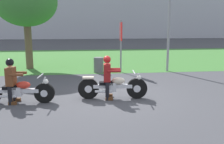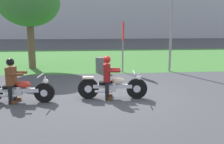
% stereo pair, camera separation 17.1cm
% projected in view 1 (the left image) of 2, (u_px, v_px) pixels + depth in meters
% --- Properties ---
extents(ground, '(120.00, 120.00, 0.00)m').
position_uv_depth(ground, '(108.00, 96.00, 8.44)').
color(ground, '#424247').
extents(grass_verge, '(60.00, 12.00, 0.01)m').
position_uv_depth(grass_verge, '(95.00, 58.00, 18.15)').
color(grass_verge, '#3D7533').
rests_on(grass_verge, ground).
extents(motorcycle_lead, '(2.26, 0.66, 0.90)m').
position_uv_depth(motorcycle_lead, '(113.00, 87.00, 8.14)').
color(motorcycle_lead, black).
rests_on(motorcycle_lead, ground).
extents(rider_lead, '(0.57, 0.49, 1.42)m').
position_uv_depth(rider_lead, '(108.00, 74.00, 8.05)').
color(rider_lead, black).
rests_on(rider_lead, ground).
extents(motorcycle_follow, '(2.25, 0.66, 0.87)m').
position_uv_depth(motorcycle_follow, '(18.00, 91.00, 7.68)').
color(motorcycle_follow, black).
rests_on(motorcycle_follow, ground).
extents(rider_follow, '(0.57, 0.49, 1.39)m').
position_uv_depth(rider_follow, '(11.00, 77.00, 7.60)').
color(rider_follow, black).
rests_on(rider_follow, ground).
extents(tree_roadside, '(3.29, 3.29, 4.91)m').
position_uv_depth(tree_roadside, '(26.00, 2.00, 13.13)').
color(tree_roadside, brown).
rests_on(tree_roadside, ground).
extents(trash_can, '(0.49, 0.49, 0.77)m').
position_uv_depth(trash_can, '(99.00, 65.00, 12.59)').
color(trash_can, '#595E5B').
rests_on(trash_can, ground).
extents(sign_banner, '(0.08, 0.60, 2.60)m').
position_uv_depth(sign_banner, '(121.00, 38.00, 12.42)').
color(sign_banner, gray).
rests_on(sign_banner, ground).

